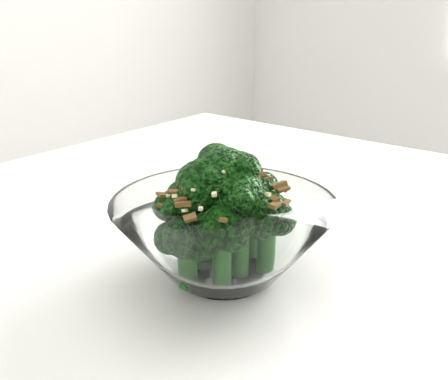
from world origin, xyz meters
TOP-DOWN VIEW (x-y plane):
  - table at (0.07, -0.01)m, footprint 1.36×1.07m
  - broccoli_dish at (0.14, -0.10)m, footprint 0.21×0.21m

SIDE VIEW (x-z plane):
  - table at x=0.07m, z-range 0.31..1.06m
  - broccoli_dish at x=0.14m, z-range 0.74..0.86m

